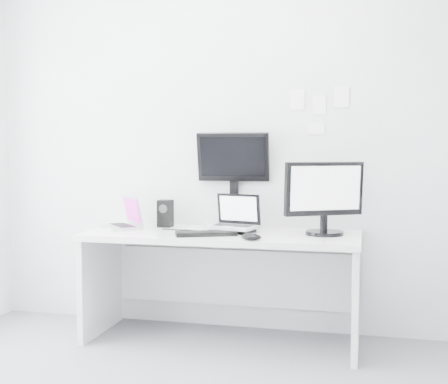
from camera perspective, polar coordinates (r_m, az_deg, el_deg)
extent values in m
plane|color=silver|center=(4.23, 0.92, 5.08)|extent=(3.60, 0.00, 3.60)
cube|color=white|center=(3.99, -0.21, -9.10)|extent=(1.80, 0.70, 0.73)
cube|color=silver|center=(4.19, -9.89, -1.87)|extent=(0.38, 0.39, 0.23)
cube|color=black|center=(4.23, -5.64, -2.06)|extent=(0.13, 0.13, 0.19)
cube|color=#A0A1A7|center=(3.92, 0.78, -2.01)|extent=(0.36, 0.31, 0.26)
cube|color=black|center=(4.19, 0.93, 1.29)|extent=(0.51, 0.22, 0.68)
cube|color=black|center=(3.85, 9.64, -0.49)|extent=(0.58, 0.47, 0.49)
cube|color=black|center=(3.79, -1.74, -3.99)|extent=(0.41, 0.28, 0.03)
ellipsoid|color=black|center=(3.59, 2.63, -4.33)|extent=(0.13, 0.08, 0.04)
cube|color=white|center=(4.16, 7.03, 8.79)|extent=(0.10, 0.00, 0.14)
cube|color=white|center=(4.15, 9.10, 8.23)|extent=(0.09, 0.00, 0.13)
cube|color=white|center=(4.14, 11.21, 8.91)|extent=(0.10, 0.00, 0.14)
cube|color=white|center=(4.14, 8.80, 6.03)|extent=(0.11, 0.00, 0.08)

